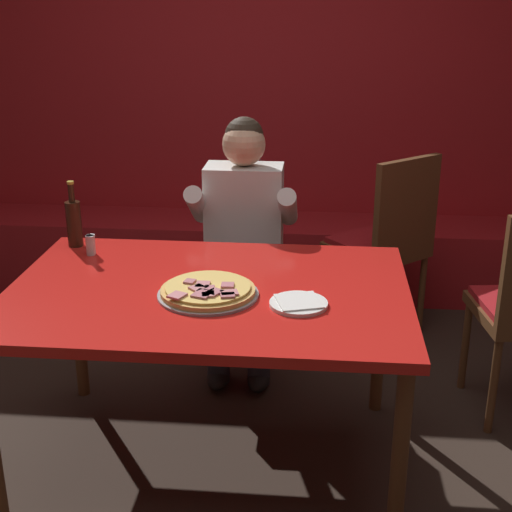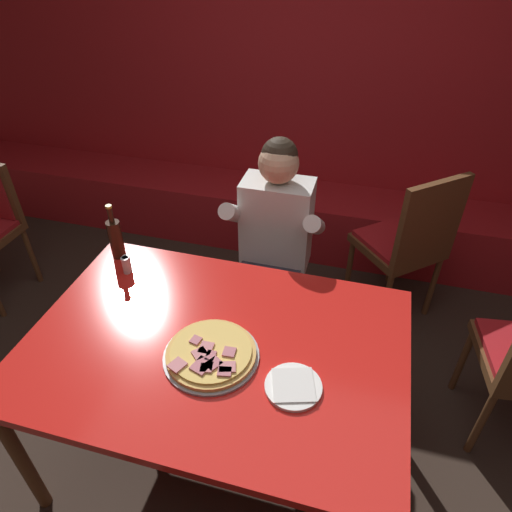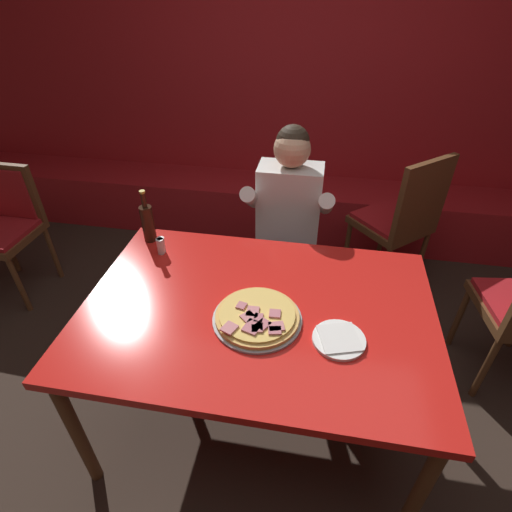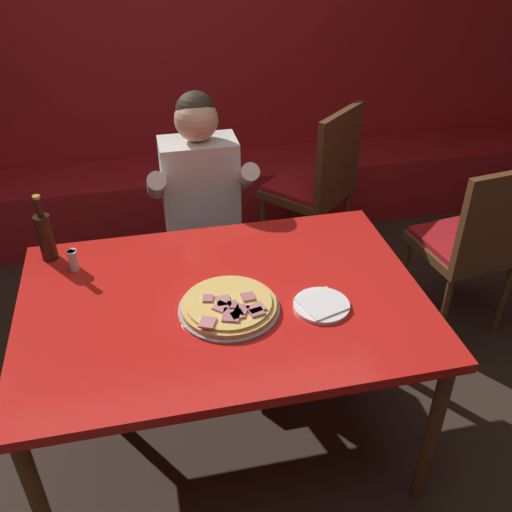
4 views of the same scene
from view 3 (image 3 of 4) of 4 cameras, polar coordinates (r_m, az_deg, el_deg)
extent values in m
plane|color=#33261E|center=(2.35, 0.17, -21.28)|extent=(24.00, 24.00, 0.00)
cube|color=#A3191E|center=(3.58, 6.50, 19.32)|extent=(6.80, 0.16, 1.90)
cube|color=#A3191E|center=(3.57, 5.30, 6.72)|extent=(6.46, 0.48, 0.46)
cylinder|color=brown|center=(2.01, -24.22, -22.03)|extent=(0.06, 0.06, 0.74)
cylinder|color=brown|center=(1.85, 22.31, -28.89)|extent=(0.06, 0.06, 0.74)
cylinder|color=brown|center=(2.52, -13.91, -4.81)|extent=(0.06, 0.06, 0.74)
cylinder|color=brown|center=(2.40, 19.12, -8.50)|extent=(0.06, 0.06, 0.74)
cube|color=red|center=(1.75, 0.22, -7.83)|extent=(1.52, 1.05, 0.04)
cylinder|color=#9E9EA3|center=(1.68, 0.18, -8.97)|extent=(0.37, 0.37, 0.01)
cylinder|color=#DBA856|center=(1.67, 0.18, -8.63)|extent=(0.35, 0.35, 0.02)
cylinder|color=#E5BC5B|center=(1.66, 0.18, -8.29)|extent=(0.32, 0.32, 0.01)
cube|color=#B76670|center=(1.66, 2.72, -8.22)|extent=(0.05, 0.05, 0.01)
cube|color=#C6757A|center=(1.60, 2.94, -10.02)|extent=(0.07, 0.07, 0.01)
cube|color=#C6757A|center=(1.66, -0.47, -7.95)|extent=(0.05, 0.06, 0.01)
cube|color=#C6757A|center=(1.60, -3.82, -10.22)|extent=(0.07, 0.07, 0.01)
cube|color=#C6757A|center=(1.64, -1.13, -8.69)|extent=(0.07, 0.07, 0.01)
cube|color=#B76670|center=(1.60, -0.55, -10.10)|extent=(0.08, 0.09, 0.01)
cube|color=#B76670|center=(1.61, 0.99, -9.76)|extent=(0.07, 0.07, 0.01)
cube|color=#B76670|center=(1.64, 0.36, -8.85)|extent=(0.04, 0.05, 0.01)
cube|color=#B76670|center=(1.69, -2.10, -7.10)|extent=(0.05, 0.05, 0.01)
cube|color=#B76670|center=(1.59, 2.69, -10.59)|extent=(0.06, 0.05, 0.01)
cube|color=#C6757A|center=(1.59, 0.17, -10.34)|extent=(0.05, 0.05, 0.01)
cylinder|color=white|center=(1.64, 11.75, -11.61)|extent=(0.21, 0.21, 0.01)
cube|color=white|center=(1.63, 11.79, -11.38)|extent=(0.19, 0.19, 0.01)
cylinder|color=black|center=(2.17, -15.17, 4.47)|extent=(0.07, 0.07, 0.20)
cylinder|color=black|center=(2.11, -15.76, 7.70)|extent=(0.03, 0.03, 0.08)
cylinder|color=#B29933|center=(2.09, -15.97, 8.81)|extent=(0.03, 0.03, 0.01)
cylinder|color=silver|center=(2.09, -13.45, 1.20)|extent=(0.04, 0.04, 0.07)
cylinder|color=#B23323|center=(2.09, -13.40, 0.88)|extent=(0.03, 0.03, 0.04)
cylinder|color=silver|center=(2.06, -13.62, 2.18)|extent=(0.04, 0.04, 0.01)
cylinder|color=silver|center=(2.09, -13.34, 1.38)|extent=(0.04, 0.04, 0.07)
cylinder|color=#28231E|center=(2.10, -13.29, 1.06)|extent=(0.03, 0.03, 0.04)
cylinder|color=silver|center=(2.07, -13.51, 2.35)|extent=(0.04, 0.04, 0.01)
ellipsoid|color=black|center=(2.69, 1.13, -9.65)|extent=(0.11, 0.24, 0.09)
ellipsoid|color=black|center=(2.68, 5.42, -10.14)|extent=(0.11, 0.24, 0.09)
cylinder|color=#282833|center=(2.57, 1.17, -6.77)|extent=(0.11, 0.11, 0.43)
cylinder|color=#282833|center=(2.55, 5.65, -7.27)|extent=(0.11, 0.11, 0.43)
cube|color=#282833|center=(2.45, 3.93, -0.67)|extent=(0.34, 0.40, 0.12)
cube|color=silver|center=(2.47, 4.73, 7.09)|extent=(0.38, 0.22, 0.52)
cylinder|color=silver|center=(2.39, -0.68, 8.32)|extent=(0.09, 0.30, 0.25)
cylinder|color=silver|center=(2.36, 9.98, 7.33)|extent=(0.09, 0.30, 0.25)
sphere|color=#D6A884|center=(2.32, 5.19, 15.00)|extent=(0.21, 0.21, 0.21)
sphere|color=#2D2319|center=(2.32, 5.27, 15.93)|extent=(0.19, 0.19, 0.19)
cylinder|color=brown|center=(3.35, 17.61, 2.98)|extent=(0.04, 0.04, 0.47)
cylinder|color=brown|center=(3.11, 12.80, 1.05)|extent=(0.04, 0.04, 0.47)
cylinder|color=brown|center=(3.17, 22.47, -0.32)|extent=(0.04, 0.04, 0.47)
cylinder|color=brown|center=(2.91, 17.76, -2.66)|extent=(0.04, 0.04, 0.47)
cube|color=brown|center=(2.99, 18.58, 4.40)|extent=(0.62, 0.62, 0.05)
cube|color=#A3191E|center=(2.97, 18.72, 5.05)|extent=(0.57, 0.57, 0.03)
cube|color=brown|center=(2.75, 22.71, 7.47)|extent=(0.36, 0.32, 0.52)
cube|color=#A3191E|center=(2.77, 22.32, 7.70)|extent=(0.29, 0.26, 0.44)
cylinder|color=brown|center=(2.77, 26.97, -7.85)|extent=(0.04, 0.04, 0.46)
cylinder|color=brown|center=(2.54, 29.91, -13.73)|extent=(0.04, 0.04, 0.46)
cylinder|color=brown|center=(3.15, -30.71, -3.59)|extent=(0.04, 0.04, 0.45)
cylinder|color=brown|center=(3.60, -31.82, 1.08)|extent=(0.04, 0.04, 0.45)
cylinder|color=brown|center=(3.37, -26.98, 0.39)|extent=(0.04, 0.04, 0.45)
cube|color=brown|center=(3.25, -32.66, 2.42)|extent=(0.45, 0.45, 0.05)
cube|color=brown|center=(3.27, -31.88, 7.79)|extent=(0.44, 0.05, 0.42)
cube|color=#A3191E|center=(3.25, -32.15, 7.57)|extent=(0.36, 0.03, 0.35)
camera|label=1|loc=(1.24, -179.19, -43.07)|focal=50.00mm
camera|label=2|loc=(0.34, 105.74, 28.46)|focal=32.00mm
camera|label=4|loc=(0.65, -125.10, -9.39)|focal=40.00mm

